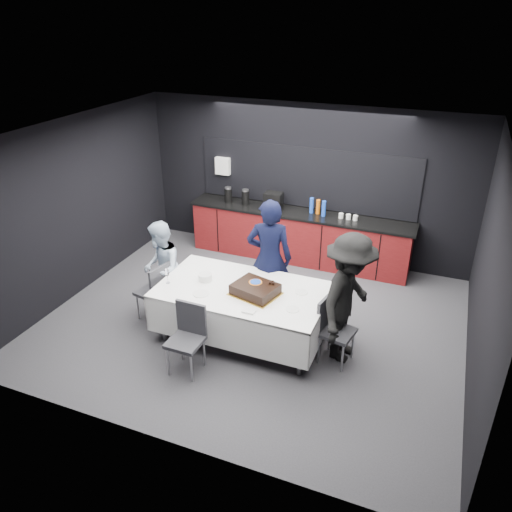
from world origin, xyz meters
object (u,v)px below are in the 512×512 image
Objects in this scene: plate_stack at (205,277)px; chair_left at (156,288)px; champagne_flute at (167,273)px; chair_near at (188,333)px; cake_assembly at (255,289)px; chair_right at (332,325)px; person_right at (348,299)px; party_table at (243,297)px; person_left at (162,268)px; person_center at (269,258)px.

chair_left is at bearing -171.97° from plate_stack.
champagne_flute is 0.24× the size of chair_near.
cake_assembly is 3.16× the size of champagne_flute.
person_right reaches higher than chair_right.
chair_right is at bearing -1.92° from plate_stack.
chair_near is 2.09m from person_right.
party_table is at bearing -2.52° from plate_stack.
person_right reaches higher than chair_left.
champagne_flute is at bearing 14.42° from person_left.
party_table is at bearing 66.54° from person_center.
person_center is (-1.16, 0.77, 0.39)m from chair_right.
chair_near is at bearing -44.71° from champagne_flute.
plate_stack is 1.00m from person_center.
plate_stack is at bearing 30.22° from champagne_flute.
chair_left is at bearing -17.38° from person_left.
party_table is at bearing 3.50° from chair_left.
person_left is at bearing 99.51° from chair_left.
person_center reaches higher than chair_left.
person_left is at bearing 169.93° from plate_stack.
chair_left is 1.72m from person_center.
chair_right is 0.52× the size of person_right.
person_center is at bearing 96.94° from cake_assembly.
champagne_flute is 0.15× the size of person_left.
champagne_flute is at bearing -149.78° from plate_stack.
champagne_flute is at bearing -172.04° from cake_assembly.
champagne_flute is at bearing -26.17° from chair_left.
chair_left reaches higher than party_table.
person_left is at bearing 173.06° from party_table.
person_right reaches higher than party_table.
champagne_flute is at bearing -167.05° from party_table.
cake_assembly is 0.80m from plate_stack.
chair_right is 0.50× the size of person_center.
chair_right is at bearing 139.10° from person_right.
plate_stack is at bearing 30.95° from person_center.
chair_near is (0.97, -0.81, 0.00)m from chair_left.
plate_stack is (-0.80, 0.09, -0.02)m from cake_assembly.
party_table is 2.51× the size of chair_right.
party_table is 1.58× the size of person_left.
person_left reaches higher than chair_left.
champagne_flute is 0.54m from chair_left.
chair_right is (1.06, 0.03, -0.32)m from cake_assembly.
person_left reaches higher than plate_stack.
person_center is at bearing 40.04° from champagne_flute.
chair_near is (-0.38, -0.89, -0.11)m from party_table.
chair_right reaches higher than party_table.
champagne_flute is 0.58m from person_left.
plate_stack reaches higher than party_table.
person_center is at bearing 72.94° from chair_near.
person_left is at bearing 171.77° from cake_assembly.
party_table is at bearing 163.65° from cake_assembly.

